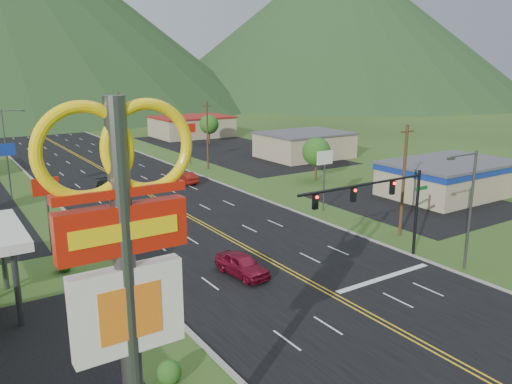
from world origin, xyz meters
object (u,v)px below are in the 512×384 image
streetlight_east (469,203)px  car_dark_mid (110,188)px  pylon_sign (125,267)px  traffic_signal (382,198)px  car_red_near (242,265)px  car_red_far (186,178)px  streetlight_west (7,136)px

streetlight_east → car_dark_mid: 40.80m
pylon_sign → car_dark_mid: pylon_sign is taller
traffic_signal → car_dark_mid: (-10.26, 33.71, -4.55)m
streetlight_east → car_dark_mid: (-14.95, 37.70, -4.40)m
car_red_near → car_red_far: bearing=65.3°
pylon_sign → car_red_near: (13.68, 16.04, -8.48)m
streetlight_east → car_red_far: (-4.70, 37.89, -4.45)m
streetlight_west → streetlight_east: bearing=-69.1°
streetlight_west → car_red_far: size_ratio=2.04×
traffic_signal → car_dark_mid: 35.53m
car_dark_mid → car_red_far: size_ratio=1.21×
streetlight_east → car_dark_mid: bearing=111.6°
pylon_sign → streetlight_east: 29.58m
pylon_sign → streetlight_west: size_ratio=1.56×
streetlight_east → car_dark_mid: streetlight_east is taller
car_dark_mid → streetlight_east: bearing=-67.4°
pylon_sign → car_dark_mid: bearing=73.9°
streetlight_west → car_red_near: size_ratio=1.87×
streetlight_east → streetlight_west: bearing=110.9°
streetlight_east → streetlight_west: (-22.86, 60.00, 0.00)m
streetlight_west → car_dark_mid: size_ratio=1.68×
traffic_signal → streetlight_east: bearing=-40.4°
streetlight_west → traffic_signal: bearing=-72.0°
traffic_signal → car_red_far: size_ratio=2.97×
traffic_signal → streetlight_west: (-18.16, 56.00, -0.15)m
traffic_signal → streetlight_east: size_ratio=1.46×
pylon_sign → streetlight_east: (28.18, 8.00, -4.12)m
car_red_far → streetlight_west: bearing=-50.8°
car_red_near → pylon_sign: bearing=-136.9°
traffic_signal → streetlight_west: bearing=108.0°
pylon_sign → car_red_far: (23.47, 45.89, -8.57)m
traffic_signal → car_red_far: (-0.01, 33.89, -4.60)m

